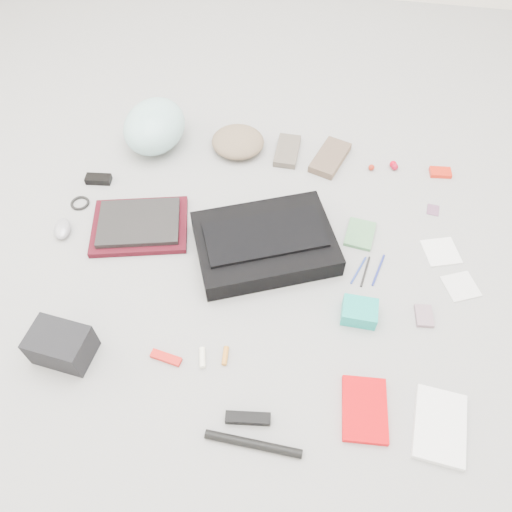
% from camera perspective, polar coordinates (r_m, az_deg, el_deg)
% --- Properties ---
extents(ground_plane, '(4.00, 4.00, 0.00)m').
position_cam_1_polar(ground_plane, '(1.79, 0.00, -0.95)').
color(ground_plane, gray).
extents(messenger_bag, '(0.58, 0.51, 0.08)m').
position_cam_1_polar(messenger_bag, '(1.80, 1.03, 1.46)').
color(messenger_bag, black).
rests_on(messenger_bag, ground_plane).
extents(bag_flap, '(0.46, 0.34, 0.01)m').
position_cam_1_polar(bag_flap, '(1.76, 1.05, 2.38)').
color(bag_flap, black).
rests_on(bag_flap, messenger_bag).
extents(laptop_sleeve, '(0.40, 0.34, 0.02)m').
position_cam_1_polar(laptop_sleeve, '(1.93, -13.12, 3.35)').
color(laptop_sleeve, '#430A14').
rests_on(laptop_sleeve, ground_plane).
extents(laptop, '(0.34, 0.28, 0.02)m').
position_cam_1_polar(laptop, '(1.92, -13.24, 3.78)').
color(laptop, black).
rests_on(laptop, laptop_sleeve).
extents(bike_helmet, '(0.28, 0.33, 0.19)m').
position_cam_1_polar(bike_helmet, '(2.21, -11.52, 14.33)').
color(bike_helmet, '#A4DCDC').
rests_on(bike_helmet, ground_plane).
extents(beanie, '(0.24, 0.23, 0.08)m').
position_cam_1_polar(beanie, '(2.18, -2.09, 12.93)').
color(beanie, '#7A654E').
rests_on(beanie, ground_plane).
extents(mitten_left, '(0.10, 0.19, 0.03)m').
position_cam_1_polar(mitten_left, '(2.17, 3.59, 11.91)').
color(mitten_left, '#5D554A').
rests_on(mitten_left, ground_plane).
extents(mitten_right, '(0.17, 0.24, 0.03)m').
position_cam_1_polar(mitten_right, '(2.16, 8.46, 11.06)').
color(mitten_right, brown).
rests_on(mitten_right, ground_plane).
extents(power_brick, '(0.11, 0.06, 0.03)m').
position_cam_1_polar(power_brick, '(2.15, -17.56, 8.38)').
color(power_brick, black).
rests_on(power_brick, ground_plane).
extents(cable_coil, '(0.10, 0.10, 0.01)m').
position_cam_1_polar(cable_coil, '(2.09, -19.47, 5.73)').
color(cable_coil, black).
rests_on(cable_coil, ground_plane).
extents(mouse, '(0.09, 0.11, 0.04)m').
position_cam_1_polar(mouse, '(2.00, -21.25, 2.92)').
color(mouse, '#95949F').
rests_on(mouse, ground_plane).
extents(camera_bag, '(0.19, 0.14, 0.12)m').
position_cam_1_polar(camera_bag, '(1.67, -21.37, -9.46)').
color(camera_bag, black).
rests_on(camera_bag, ground_plane).
extents(multitool, '(0.10, 0.04, 0.02)m').
position_cam_1_polar(multitool, '(1.62, -10.24, -11.36)').
color(multitool, red).
rests_on(multitool, ground_plane).
extents(toiletry_tube_white, '(0.04, 0.07, 0.02)m').
position_cam_1_polar(toiletry_tube_white, '(1.61, -6.15, -11.47)').
color(toiletry_tube_white, white).
rests_on(toiletry_tube_white, ground_plane).
extents(toiletry_tube_orange, '(0.02, 0.06, 0.02)m').
position_cam_1_polar(toiletry_tube_orange, '(1.60, -3.53, -11.31)').
color(toiletry_tube_orange, orange).
rests_on(toiletry_tube_orange, ground_plane).
extents(u_lock, '(0.13, 0.05, 0.03)m').
position_cam_1_polar(u_lock, '(1.52, -0.92, -18.05)').
color(u_lock, black).
rests_on(u_lock, ground_plane).
extents(bike_pump, '(0.28, 0.03, 0.03)m').
position_cam_1_polar(bike_pump, '(1.50, -0.32, -20.68)').
color(bike_pump, black).
rests_on(bike_pump, ground_plane).
extents(book_red, '(0.14, 0.20, 0.02)m').
position_cam_1_polar(book_red, '(1.57, 12.31, -16.76)').
color(book_red, '#F1030A').
rests_on(book_red, ground_plane).
extents(book_white, '(0.16, 0.23, 0.02)m').
position_cam_1_polar(book_white, '(1.61, 20.25, -17.75)').
color(book_white, white).
rests_on(book_white, ground_plane).
extents(notepad, '(0.12, 0.15, 0.02)m').
position_cam_1_polar(notepad, '(1.90, 11.80, 2.48)').
color(notepad, '#4B8252').
rests_on(notepad, ground_plane).
extents(pen_blue, '(0.05, 0.12, 0.01)m').
position_cam_1_polar(pen_blue, '(1.81, 11.64, -1.60)').
color(pen_blue, '#253A96').
rests_on(pen_blue, ground_plane).
extents(pen_black, '(0.03, 0.13, 0.01)m').
position_cam_1_polar(pen_black, '(1.81, 12.39, -1.74)').
color(pen_black, black).
rests_on(pen_black, ground_plane).
extents(pen_navy, '(0.05, 0.14, 0.01)m').
position_cam_1_polar(pen_navy, '(1.82, 13.82, -1.56)').
color(pen_navy, navy).
rests_on(pen_navy, ground_plane).
extents(accordion_wallet, '(0.12, 0.09, 0.06)m').
position_cam_1_polar(accordion_wallet, '(1.69, 11.73, -6.28)').
color(accordion_wallet, '#13AC9D').
rests_on(accordion_wallet, ground_plane).
extents(card_deck, '(0.06, 0.09, 0.02)m').
position_cam_1_polar(card_deck, '(1.76, 18.65, -6.51)').
color(card_deck, gray).
rests_on(card_deck, ground_plane).
extents(napkin_top, '(0.15, 0.15, 0.01)m').
position_cam_1_polar(napkin_top, '(1.94, 20.38, 0.45)').
color(napkin_top, white).
rests_on(napkin_top, ground_plane).
extents(napkin_bottom, '(0.14, 0.14, 0.01)m').
position_cam_1_polar(napkin_bottom, '(1.87, 22.35, -3.23)').
color(napkin_bottom, silver).
rests_on(napkin_bottom, ground_plane).
extents(lollipop_a, '(0.03, 0.03, 0.03)m').
position_cam_1_polar(lollipop_a, '(2.15, 13.05, 9.83)').
color(lollipop_a, '#A12212').
rests_on(lollipop_a, ground_plane).
extents(lollipop_b, '(0.04, 0.04, 0.03)m').
position_cam_1_polar(lollipop_b, '(2.18, 15.40, 10.08)').
color(lollipop_b, red).
rests_on(lollipop_b, ground_plane).
extents(lollipop_c, '(0.03, 0.03, 0.03)m').
position_cam_1_polar(lollipop_c, '(2.18, 15.57, 9.79)').
color(lollipop_c, '#A20A22').
rests_on(lollipop_c, ground_plane).
extents(altoids_tin, '(0.09, 0.06, 0.02)m').
position_cam_1_polar(altoids_tin, '(2.22, 20.32, 8.95)').
color(altoids_tin, red).
rests_on(altoids_tin, ground_plane).
extents(stamp_sheet, '(0.05, 0.06, 0.00)m').
position_cam_1_polar(stamp_sheet, '(2.07, 19.58, 4.98)').
color(stamp_sheet, '#794C6C').
rests_on(stamp_sheet, ground_plane).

